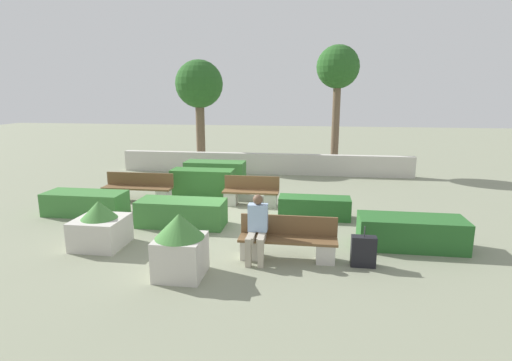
{
  "coord_description": "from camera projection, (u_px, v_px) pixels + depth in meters",
  "views": [
    {
      "loc": [
        1.96,
        -9.99,
        3.24
      ],
      "look_at": [
        0.46,
        0.5,
        0.9
      ],
      "focal_mm": 28.0,
      "sensor_mm": 36.0,
      "label": 1
    }
  ],
  "objects": [
    {
      "name": "perimeter_wall",
      "position": [
        264.0,
        164.0,
        16.21
      ],
      "size": [
        11.79,
        0.3,
        0.83
      ],
      "color": "beige",
      "rests_on": "ground_plane"
    },
    {
      "name": "hedge_block_mid_left",
      "position": [
        203.0,
        182.0,
        12.87
      ],
      "size": [
        1.99,
        0.72,
        0.83
      ],
      "color": "#33702D",
      "rests_on": "ground_plane"
    },
    {
      "name": "bench_front",
      "position": [
        288.0,
        243.0,
        7.9
      ],
      "size": [
        1.94,
        0.49,
        0.83
      ],
      "color": "brown",
      "rests_on": "ground_plane"
    },
    {
      "name": "hedge_block_near_left",
      "position": [
        215.0,
        172.0,
        14.48
      ],
      "size": [
        2.14,
        0.85,
        0.81
      ],
      "color": "#3D7A38",
      "rests_on": "ground_plane"
    },
    {
      "name": "hedge_block_mid_right",
      "position": [
        314.0,
        208.0,
        10.49
      ],
      "size": [
        1.86,
        0.64,
        0.57
      ],
      "color": "#286028",
      "rests_on": "ground_plane"
    },
    {
      "name": "tree_center_left",
      "position": [
        338.0,
        71.0,
        16.08
      ],
      "size": [
        1.73,
        1.73,
        5.12
      ],
      "color": "brown",
      "rests_on": "ground_plane"
    },
    {
      "name": "bench_right_side",
      "position": [
        138.0,
        190.0,
        12.17
      ],
      "size": [
        2.14,
        0.48,
        0.83
      ],
      "rotation": [
        0.0,
        0.0,
        0.16
      ],
      "color": "brown",
      "rests_on": "ground_plane"
    },
    {
      "name": "bench_left_side",
      "position": [
        251.0,
        195.0,
        11.69
      ],
      "size": [
        1.64,
        0.48,
        0.83
      ],
      "rotation": [
        0.0,
        0.0,
        0.11
      ],
      "color": "brown",
      "rests_on": "ground_plane"
    },
    {
      "name": "hedge_block_far_right",
      "position": [
        411.0,
        232.0,
        8.47
      ],
      "size": [
        2.19,
        0.86,
        0.66
      ],
      "color": "#286028",
      "rests_on": "ground_plane"
    },
    {
      "name": "hedge_block_far_left",
      "position": [
        86.0,
        203.0,
        10.79
      ],
      "size": [
        2.15,
        0.86,
        0.62
      ],
      "color": "#3D7A38",
      "rests_on": "ground_plane"
    },
    {
      "name": "suitcase",
      "position": [
        363.0,
        251.0,
        7.56
      ],
      "size": [
        0.46,
        0.22,
        0.8
      ],
      "color": "black",
      "rests_on": "ground_plane"
    },
    {
      "name": "planter_corner_right",
      "position": [
        100.0,
        226.0,
        8.52
      ],
      "size": [
        1.01,
        1.01,
        1.0
      ],
      "color": "beige",
      "rests_on": "ground_plane"
    },
    {
      "name": "hedge_block_near_right",
      "position": [
        182.0,
        213.0,
        9.89
      ],
      "size": [
        2.15,
        0.85,
        0.65
      ],
      "color": "#3D7A38",
      "rests_on": "ground_plane"
    },
    {
      "name": "planter_corner_left",
      "position": [
        180.0,
        244.0,
        7.1
      ],
      "size": [
        0.88,
        0.88,
        1.17
      ],
      "color": "beige",
      "rests_on": "ground_plane"
    },
    {
      "name": "person_seated_man",
      "position": [
        257.0,
        225.0,
        7.76
      ],
      "size": [
        0.38,
        0.63,
        1.3
      ],
      "color": "#B2A893",
      "rests_on": "ground_plane"
    },
    {
      "name": "ground_plane",
      "position": [
        236.0,
        217.0,
        10.63
      ],
      "size": [
        60.0,
        60.0,
        0.0
      ],
      "primitive_type": "plane",
      "color": "gray"
    },
    {
      "name": "tree_leftmost",
      "position": [
        199.0,
        86.0,
        17.43
      ],
      "size": [
        2.08,
        2.08,
        4.65
      ],
      "color": "brown",
      "rests_on": "ground_plane"
    }
  ]
}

